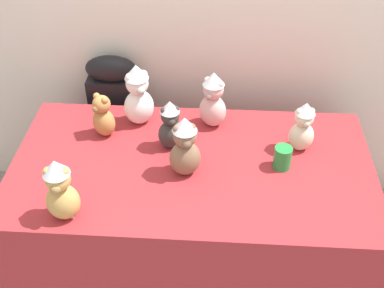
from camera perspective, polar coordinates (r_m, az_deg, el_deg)
The scene contains 11 objects.
display_table at distance 2.49m, azimuth 0.00°, elevation -8.59°, with size 1.67×0.89×0.73m, color maroon.
instrument_case at distance 2.89m, azimuth -8.65°, elevation 1.99°, with size 0.28×0.12×0.95m.
teddy_bear_cream at distance 2.30m, azimuth 12.85°, elevation 1.94°, with size 0.13×0.11×0.26m.
teddy_bear_mocha at distance 2.10m, azimuth -0.83°, elevation -0.36°, with size 0.16×0.14×0.31m.
teddy_bear_blush at distance 2.39m, azimuth 2.47°, elevation 5.16°, with size 0.18×0.17×0.30m.
teddy_bear_snow at distance 2.41m, azimuth -6.33°, elevation 5.69°, with size 0.19×0.18×0.33m.
teddy_bear_charcoal at distance 2.26m, azimuth -2.55°, elevation 2.23°, with size 0.14×0.13×0.26m.
teddy_bear_honey at distance 1.97m, azimuth -15.16°, elevation -5.28°, with size 0.14×0.12×0.30m.
teddy_bear_caramel at distance 2.38m, azimuth -10.38°, elevation 3.18°, with size 0.15×0.15×0.23m.
party_cup_green at distance 2.23m, azimuth 10.56°, elevation -1.57°, with size 0.08×0.08×0.11m, color #238C3D.
name_card_front_left at distance 2.05m, azimuth -14.63°, elevation -7.79°, with size 0.07×0.01×0.05m, color white.
Camera 1 is at (0.10, -1.41, 2.22)m, focal length 45.52 mm.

